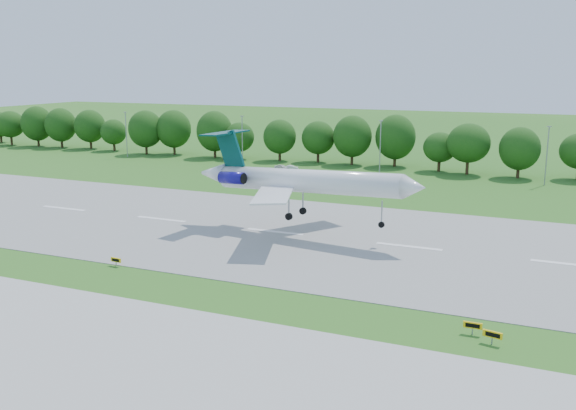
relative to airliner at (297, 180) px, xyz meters
The scene contains 11 objects.
ground 31.26m from the airliner, 56.59° to the right, with size 600.00×600.00×0.00m, color #245E18.
runway 18.48m from the airliner, ahead, with size 400.00×45.00×0.08m, color gray.
taxiway 46.99m from the airliner, 68.96° to the right, with size 400.00×23.00×0.08m, color #ADADA8.
tree_line 68.86m from the airliner, 76.03° to the left, with size 288.40×8.40×10.40m.
light_poles 58.55m from the airliner, 76.04° to the left, with size 175.90×0.25×12.19m.
airliner is the anchor object (origin of this frame).
taxi_sign_left 28.06m from the airliner, 121.97° to the right, with size 1.53×0.32×1.07m.
taxi_sign_centre 42.08m from the airliner, 42.68° to the right, with size 1.74×0.57×1.22m.
taxi_sign_right 39.76m from the airliner, 42.98° to the right, with size 1.70×0.23×1.20m.
service_vehicle_a 60.11m from the airliner, 113.95° to the left, with size 1.13×3.25×1.07m, color silver.
service_vehicle_b 60.15m from the airliner, 116.13° to the left, with size 1.47×3.66×1.25m, color silver.
Camera 1 is at (18.35, -58.30, 23.94)m, focal length 40.00 mm.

